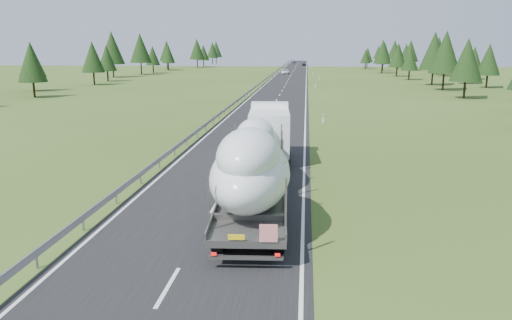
# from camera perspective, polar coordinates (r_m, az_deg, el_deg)

# --- Properties ---
(ground) EXTENTS (400.00, 400.00, 0.00)m
(ground) POSITION_cam_1_polar(r_m,az_deg,el_deg) (26.17, -4.74, -5.35)
(ground) COLOR #364E1A
(ground) RESTS_ON ground
(road_surface) EXTENTS (10.00, 400.00, 0.02)m
(road_surface) POSITION_cam_1_polar(r_m,az_deg,el_deg) (124.81, 3.63, 8.98)
(road_surface) COLOR black
(road_surface) RESTS_ON ground
(guardrail) EXTENTS (0.10, 400.00, 0.76)m
(guardrail) POSITION_cam_1_polar(r_m,az_deg,el_deg) (125.02, 1.17, 9.28)
(guardrail) COLOR slate
(guardrail) RESTS_ON ground
(marker_posts) EXTENTS (0.13, 350.08, 1.00)m
(marker_posts) POSITION_cam_1_polar(r_m,az_deg,el_deg) (179.63, 6.41, 10.23)
(marker_posts) COLOR silver
(marker_posts) RESTS_ON ground
(highway_sign) EXTENTS (0.08, 0.90, 2.60)m
(highway_sign) POSITION_cam_1_polar(r_m,az_deg,el_deg) (104.68, 7.21, 9.18)
(highway_sign) COLOR slate
(highway_sign) RESTS_ON ground
(tree_line_right) EXTENTS (26.52, 270.18, 12.51)m
(tree_line_right) POSITION_cam_1_polar(r_m,az_deg,el_deg) (121.36, 22.62, 11.11)
(tree_line_right) COLOR black
(tree_line_right) RESTS_ON ground
(tree_line_left) EXTENTS (15.26, 271.75, 12.57)m
(tree_line_left) POSITION_cam_1_polar(r_m,az_deg,el_deg) (136.43, -15.59, 11.83)
(tree_line_left) COLOR black
(tree_line_left) RESTS_ON ground
(boat_truck) EXTENTS (4.03, 21.79, 4.83)m
(boat_truck) POSITION_cam_1_polar(r_m,az_deg,el_deg) (27.27, 0.15, 0.90)
(boat_truck) COLOR white
(boat_truck) RESTS_ON ground
(distant_van) EXTENTS (2.53, 5.20, 1.42)m
(distant_van) POSITION_cam_1_polar(r_m,az_deg,el_deg) (159.64, 3.34, 10.05)
(distant_van) COLOR white
(distant_van) RESTS_ON ground
(distant_car_dark) EXTENTS (1.85, 3.85, 1.27)m
(distant_car_dark) POSITION_cam_1_polar(r_m,az_deg,el_deg) (233.65, 5.51, 10.83)
(distant_car_dark) COLOR black
(distant_car_dark) RESTS_ON ground
(distant_car_blue) EXTENTS (1.80, 4.28, 1.38)m
(distant_car_blue) POSITION_cam_1_polar(r_m,az_deg,el_deg) (273.94, 4.33, 11.14)
(distant_car_blue) COLOR #192146
(distant_car_blue) RESTS_ON ground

